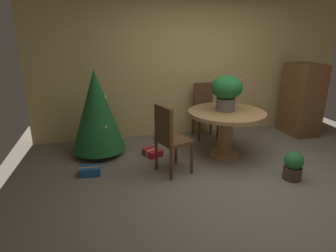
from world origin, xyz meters
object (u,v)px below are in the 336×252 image
round_dining_table (226,122)px  wooden_chair_left_near (169,136)px  holiday_tree (97,111)px  gift_box_blue (90,171)px  wooden_chair_far (204,108)px  flower_vase (226,90)px  gift_box_red (153,152)px  potted_plant (293,165)px  wooden_cabinet (302,99)px

round_dining_table → wooden_chair_left_near: (-1.00, -0.36, -0.02)m
holiday_tree → gift_box_blue: bearing=-101.4°
wooden_chair_far → holiday_tree: size_ratio=0.74×
gift_box_blue → holiday_tree: bearing=78.6°
round_dining_table → holiday_tree: holiday_tree is taller
flower_vase → wooden_chair_left_near: bearing=-157.7°
flower_vase → gift_box_red: flower_vase is taller
flower_vase → wooden_chair_far: bearing=89.4°
flower_vase → gift_box_red: 1.52m
gift_box_blue → gift_box_red: (0.97, 0.44, -0.01)m
holiday_tree → flower_vase: bearing=-14.3°
gift_box_blue → potted_plant: 2.76m
gift_box_blue → wooden_cabinet: 4.09m
wooden_chair_left_near → potted_plant: size_ratio=2.47×
wooden_cabinet → potted_plant: size_ratio=3.41×
flower_vase → gift_box_red: size_ratio=1.56×
holiday_tree → gift_box_blue: holiday_tree is taller
wooden_chair_far → wooden_chair_left_near: wooden_chair_far is taller
wooden_chair_left_near → gift_box_blue: size_ratio=3.41×
round_dining_table → holiday_tree: 2.02m
gift_box_red → wooden_cabinet: bearing=7.7°
round_dining_table → gift_box_red: size_ratio=3.40×
wooden_chair_far → wooden_cabinet: (1.87, -0.27, 0.11)m
wooden_chair_far → gift_box_red: size_ratio=2.90×
flower_vase → wooden_chair_far: size_ratio=0.54×
wooden_chair_left_near → potted_plant: (1.56, -0.57, -0.35)m
potted_plant → wooden_chair_left_near: bearing=160.0°
round_dining_table → wooden_chair_left_near: bearing=-160.0°
flower_vase → gift_box_blue: size_ratio=1.90×
gift_box_blue → wooden_cabinet: size_ratio=0.21×
gift_box_red → potted_plant: 2.08m
flower_vase → gift_box_red: bearing=168.0°
flower_vase → wooden_chair_left_near: (-0.99, -0.40, -0.52)m
round_dining_table → potted_plant: size_ratio=2.98×
flower_vase → wooden_chair_left_near: 1.19m
flower_vase → wooden_cabinet: bearing=18.8°
wooden_chair_left_near → gift_box_blue: (-1.09, 0.20, -0.49)m
potted_plant → wooden_cabinet: bearing=51.1°
wooden_chair_left_near → potted_plant: 1.70m
wooden_chair_left_near → gift_box_blue: 1.21m
holiday_tree → round_dining_table: bearing=-15.4°
round_dining_table → gift_box_blue: 2.15m
round_dining_table → gift_box_blue: bearing=-175.6°
wooden_cabinet → gift_box_blue: bearing=-168.0°
flower_vase → wooden_cabinet: (1.88, 0.64, -0.39)m
flower_vase → gift_box_blue: 2.32m
gift_box_red → potted_plant: potted_plant is taller
gift_box_blue → gift_box_red: size_ratio=0.82×
flower_vase → holiday_tree: size_ratio=0.40×
potted_plant → wooden_chair_far: bearing=106.7°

